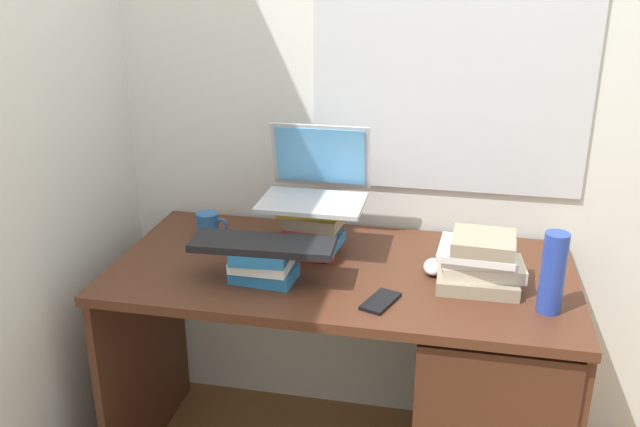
# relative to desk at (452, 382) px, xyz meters

# --- Properties ---
(wall_back) EXTENTS (6.00, 0.06, 2.60)m
(wall_back) POSITION_rel_desk_xyz_m (-0.36, 0.42, 0.88)
(wall_back) COLOR silver
(wall_back) RESTS_ON ground
(wall_left) EXTENTS (0.05, 6.00, 2.60)m
(wall_left) POSITION_rel_desk_xyz_m (-1.24, 0.03, 0.88)
(wall_left) COLOR silver
(wall_left) RESTS_ON ground
(desk) EXTENTS (1.42, 0.70, 0.77)m
(desk) POSITION_rel_desk_xyz_m (0.00, 0.00, 0.00)
(desk) COLOR #4C2819
(desk) RESTS_ON ground
(book_stack_tall) EXTENTS (0.22, 0.20, 0.16)m
(book_stack_tall) POSITION_rel_desk_xyz_m (-0.48, 0.12, 0.43)
(book_stack_tall) COLOR #B22D33
(book_stack_tall) RESTS_ON desk
(book_stack_keyboard_riser) EXTENTS (0.19, 0.17, 0.11)m
(book_stack_keyboard_riser) POSITION_rel_desk_xyz_m (-0.58, -0.11, 0.41)
(book_stack_keyboard_riser) COLOR #2672B2
(book_stack_keyboard_riser) RESTS_ON desk
(book_stack_side) EXTENTS (0.26, 0.20, 0.16)m
(book_stack_side) POSITION_rel_desk_xyz_m (0.05, -0.02, 0.43)
(book_stack_side) COLOR gray
(book_stack_side) RESTS_ON desk
(laptop) EXTENTS (0.33, 0.28, 0.23)m
(laptop) POSITION_rel_desk_xyz_m (-0.48, 0.17, 0.57)
(laptop) COLOR #B7BABF
(laptop) RESTS_ON book_stack_tall
(keyboard) EXTENTS (0.43, 0.16, 0.02)m
(keyboard) POSITION_rel_desk_xyz_m (-0.57, -0.11, 0.47)
(keyboard) COLOR black
(keyboard) RESTS_ON book_stack_keyboard_riser
(computer_mouse) EXTENTS (0.06, 0.10, 0.04)m
(computer_mouse) POSITION_rel_desk_xyz_m (-0.08, 0.05, 0.37)
(computer_mouse) COLOR #A5A8AD
(computer_mouse) RESTS_ON desk
(mug) EXTENTS (0.11, 0.07, 0.09)m
(mug) POSITION_rel_desk_xyz_m (-0.85, 0.17, 0.40)
(mug) COLOR #265999
(mug) RESTS_ON desk
(water_bottle) EXTENTS (0.07, 0.07, 0.23)m
(water_bottle) POSITION_rel_desk_xyz_m (0.24, -0.13, 0.47)
(water_bottle) COLOR #263FA5
(water_bottle) RESTS_ON desk
(cell_phone) EXTENTS (0.11, 0.15, 0.01)m
(cell_phone) POSITION_rel_desk_xyz_m (-0.22, -0.18, 0.36)
(cell_phone) COLOR black
(cell_phone) RESTS_ON desk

